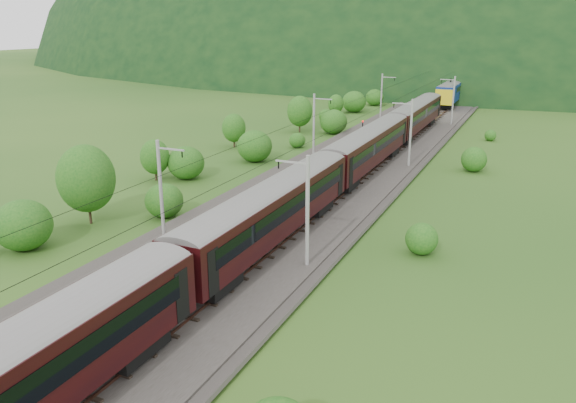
% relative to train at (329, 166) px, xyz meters
% --- Properties ---
extents(ground, '(600.00, 600.00, 0.00)m').
position_rel_train_xyz_m(ground, '(-2.40, -14.52, -3.89)').
color(ground, '#204916').
rests_on(ground, ground).
extents(railbed, '(14.00, 220.00, 0.30)m').
position_rel_train_xyz_m(railbed, '(-2.40, -4.52, -3.74)').
color(railbed, '#38332D').
rests_on(railbed, ground).
extents(track_left, '(2.40, 220.00, 0.27)m').
position_rel_train_xyz_m(track_left, '(-4.80, -4.52, -3.52)').
color(track_left, brown).
rests_on(track_left, railbed).
extents(track_right, '(2.40, 220.00, 0.27)m').
position_rel_train_xyz_m(track_right, '(-0.00, -4.52, -3.52)').
color(track_right, brown).
rests_on(track_right, railbed).
extents(catenary_left, '(2.54, 192.28, 8.00)m').
position_rel_train_xyz_m(catenary_left, '(-8.52, 17.48, 0.61)').
color(catenary_left, gray).
rests_on(catenary_left, railbed).
extents(catenary_right, '(2.54, 192.28, 8.00)m').
position_rel_train_xyz_m(catenary_right, '(3.72, 17.48, 0.61)').
color(catenary_right, gray).
rests_on(catenary_right, railbed).
extents(overhead_wires, '(4.83, 198.00, 0.03)m').
position_rel_train_xyz_m(overhead_wires, '(-2.40, -4.52, 3.21)').
color(overhead_wires, black).
rests_on(overhead_wires, ground).
extents(mountain_main, '(504.00, 360.00, 244.00)m').
position_rel_train_xyz_m(mountain_main, '(-2.40, 245.48, -3.89)').
color(mountain_main, black).
rests_on(mountain_main, ground).
extents(mountain_ridge, '(336.00, 280.00, 132.00)m').
position_rel_train_xyz_m(mountain_ridge, '(-122.40, 285.48, -3.89)').
color(mountain_ridge, black).
rests_on(mountain_ridge, ground).
extents(train, '(3.33, 158.64, 5.81)m').
position_rel_train_xyz_m(train, '(0.00, 0.00, 0.00)').
color(train, black).
rests_on(train, ground).
extents(hazard_post_near, '(0.14, 0.14, 1.30)m').
position_rel_train_xyz_m(hazard_post_near, '(-2.55, 17.35, -2.94)').
color(hazard_post_near, red).
rests_on(hazard_post_near, railbed).
extents(hazard_post_far, '(0.17, 0.17, 1.58)m').
position_rel_train_xyz_m(hazard_post_far, '(-2.27, 45.95, -2.80)').
color(hazard_post_far, red).
rests_on(hazard_post_far, railbed).
extents(signal, '(0.27, 0.27, 2.44)m').
position_rel_train_xyz_m(signal, '(-6.75, 32.72, -2.16)').
color(signal, black).
rests_on(signal, railbed).
extents(vegetation_left, '(13.07, 145.66, 7.03)m').
position_rel_train_xyz_m(vegetation_left, '(-16.39, 5.74, -1.40)').
color(vegetation_left, '#175416').
rests_on(vegetation_left, ground).
extents(vegetation_right, '(5.44, 95.09, 2.82)m').
position_rel_train_xyz_m(vegetation_right, '(10.40, -10.82, -2.64)').
color(vegetation_right, '#175416').
rests_on(vegetation_right, ground).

